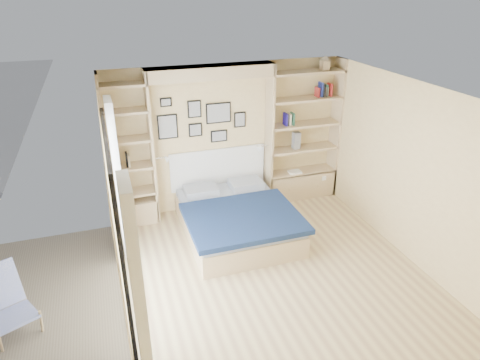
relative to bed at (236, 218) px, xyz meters
name	(u,v)px	position (x,y,z in m)	size (l,w,h in m)	color
ground	(276,275)	(0.18, -1.21, -0.27)	(4.50, 4.50, 0.00)	tan
room_shell	(217,166)	(-0.21, 0.31, 0.81)	(4.50, 4.50, 4.50)	#E6C986
bed	(236,218)	(0.00, 0.00, 0.00)	(1.68, 2.07, 1.07)	tan
photo_gallery	(201,120)	(-0.27, 1.01, 1.33)	(1.48, 0.02, 0.82)	black
reading_lamps	(214,153)	(-0.12, 0.79, 0.83)	(1.92, 0.12, 0.15)	silver
shelf_decor	(291,109)	(1.26, 0.86, 1.43)	(3.52, 0.23, 2.03)	navy
deck_chair	(7,302)	(-3.10, -1.13, 0.09)	(0.73, 0.88, 0.77)	tan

